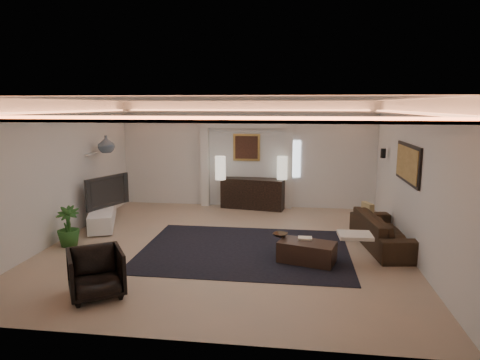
# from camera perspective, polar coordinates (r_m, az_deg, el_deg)

# --- Properties ---
(floor) EXTENTS (7.00, 7.00, 0.00)m
(floor) POSITION_cam_1_polar(r_m,az_deg,el_deg) (8.63, -1.86, -8.87)
(floor) COLOR tan
(floor) RESTS_ON ground
(ceiling) EXTENTS (7.00, 7.00, 0.00)m
(ceiling) POSITION_cam_1_polar(r_m,az_deg,el_deg) (8.16, -1.98, 10.77)
(ceiling) COLOR white
(ceiling) RESTS_ON ground
(wall_back) EXTENTS (7.00, 0.00, 7.00)m
(wall_back) POSITION_cam_1_polar(r_m,az_deg,el_deg) (11.71, 0.90, 3.45)
(wall_back) COLOR silver
(wall_back) RESTS_ON ground
(wall_front) EXTENTS (7.00, 0.00, 7.00)m
(wall_front) POSITION_cam_1_polar(r_m,az_deg,el_deg) (4.93, -8.64, -5.92)
(wall_front) COLOR silver
(wall_front) RESTS_ON ground
(wall_left) EXTENTS (0.00, 7.00, 7.00)m
(wall_left) POSITION_cam_1_polar(r_m,az_deg,el_deg) (9.49, -23.25, 1.07)
(wall_left) COLOR silver
(wall_left) RESTS_ON ground
(wall_right) EXTENTS (0.00, 7.00, 7.00)m
(wall_right) POSITION_cam_1_polar(r_m,az_deg,el_deg) (8.44, 22.22, 0.12)
(wall_right) COLOR silver
(wall_right) RESTS_ON ground
(cove_soffit) EXTENTS (7.00, 7.00, 0.04)m
(cove_soffit) POSITION_cam_1_polar(r_m,az_deg,el_deg) (8.16, -1.97, 8.80)
(cove_soffit) COLOR silver
(cove_soffit) RESTS_ON ceiling
(daylight_slit) EXTENTS (0.25, 0.03, 1.00)m
(daylight_slit) POSITION_cam_1_polar(r_m,az_deg,el_deg) (11.62, 7.52, 2.82)
(daylight_slit) COLOR white
(daylight_slit) RESTS_ON wall_back
(area_rug) EXTENTS (4.00, 3.00, 0.01)m
(area_rug) POSITION_cam_1_polar(r_m,az_deg,el_deg) (8.39, 0.65, -9.39)
(area_rug) COLOR black
(area_rug) RESTS_ON ground
(pilaster_left) EXTENTS (0.22, 0.20, 2.20)m
(pilaster_left) POSITION_cam_1_polar(r_m,az_deg,el_deg) (11.84, -4.70, 1.78)
(pilaster_left) COLOR silver
(pilaster_left) RESTS_ON ground
(pilaster_right) EXTENTS (0.22, 0.20, 2.20)m
(pilaster_right) POSITION_cam_1_polar(r_m,az_deg,el_deg) (11.58, 6.50, 1.56)
(pilaster_right) COLOR silver
(pilaster_right) RESTS_ON ground
(alcove_header) EXTENTS (2.52, 0.20, 0.12)m
(alcove_header) POSITION_cam_1_polar(r_m,az_deg,el_deg) (11.54, 0.85, 7.34)
(alcove_header) COLOR silver
(alcove_header) RESTS_ON wall_back
(painting_frame) EXTENTS (0.74, 0.04, 0.74)m
(painting_frame) POSITION_cam_1_polar(r_m,az_deg,el_deg) (11.65, 0.88, 4.41)
(painting_frame) COLOR tan
(painting_frame) RESTS_ON wall_back
(painting_canvas) EXTENTS (0.62, 0.02, 0.62)m
(painting_canvas) POSITION_cam_1_polar(r_m,az_deg,el_deg) (11.63, 0.87, 4.40)
(painting_canvas) COLOR #4C2D1E
(painting_canvas) RESTS_ON wall_back
(art_panel_frame) EXTENTS (0.04, 1.64, 0.74)m
(art_panel_frame) POSITION_cam_1_polar(r_m,az_deg,el_deg) (8.69, 21.65, 2.08)
(art_panel_frame) COLOR black
(art_panel_frame) RESTS_ON wall_right
(art_panel_gold) EXTENTS (0.02, 1.50, 0.62)m
(art_panel_gold) POSITION_cam_1_polar(r_m,az_deg,el_deg) (8.68, 21.49, 2.09)
(art_panel_gold) COLOR tan
(art_panel_gold) RESTS_ON wall_right
(wall_sconce) EXTENTS (0.12, 0.12, 0.22)m
(wall_sconce) POSITION_cam_1_polar(r_m,az_deg,el_deg) (10.51, 18.70, 3.42)
(wall_sconce) COLOR black
(wall_sconce) RESTS_ON wall_right
(wall_niche) EXTENTS (0.10, 0.55, 0.04)m
(wall_niche) POSITION_cam_1_polar(r_m,az_deg,el_deg) (10.65, -19.23, 3.31)
(wall_niche) COLOR silver
(wall_niche) RESTS_ON wall_left
(console) EXTENTS (1.76, 0.80, 0.85)m
(console) POSITION_cam_1_polar(r_m,az_deg,el_deg) (11.61, 1.74, -1.87)
(console) COLOR black
(console) RESTS_ON ground
(lamp_left) EXTENTS (0.35, 0.35, 0.63)m
(lamp_left) POSITION_cam_1_polar(r_m,az_deg,el_deg) (11.34, -2.65, 1.39)
(lamp_left) COLOR #F1E4CC
(lamp_left) RESTS_ON console
(lamp_right) EXTENTS (0.31, 0.31, 0.61)m
(lamp_right) POSITION_cam_1_polar(r_m,az_deg,el_deg) (11.43, 5.69, 1.42)
(lamp_right) COLOR silver
(lamp_right) RESTS_ON console
(media_ledge) EXTENTS (1.23, 2.11, 0.39)m
(media_ledge) POSITION_cam_1_polar(r_m,az_deg,el_deg) (10.57, -17.95, -4.53)
(media_ledge) COLOR white
(media_ledge) RESTS_ON ground
(tv) EXTENTS (1.25, 0.64, 0.74)m
(tv) POSITION_cam_1_polar(r_m,az_deg,el_deg) (10.55, -17.85, -1.24)
(tv) COLOR black
(tv) RESTS_ON media_ledge
(figurine) EXTENTS (0.15, 0.15, 0.41)m
(figurine) POSITION_cam_1_polar(r_m,az_deg,el_deg) (11.39, -15.85, -1.25)
(figurine) COLOR #35231A
(figurine) RESTS_ON media_ledge
(ginger_jar) EXTENTS (0.49, 0.49, 0.41)m
(ginger_jar) POSITION_cam_1_polar(r_m,az_deg,el_deg) (10.64, -17.55, 4.62)
(ginger_jar) COLOR slate
(ginger_jar) RESTS_ON wall_niche
(plant) EXTENTS (0.55, 0.55, 0.80)m
(plant) POSITION_cam_1_polar(r_m,az_deg,el_deg) (9.20, -22.10, -5.80)
(plant) COLOR #285C20
(plant) RESTS_ON ground
(sofa) EXTENTS (2.27, 1.15, 0.63)m
(sofa) POSITION_cam_1_polar(r_m,az_deg,el_deg) (8.98, 18.95, -6.54)
(sofa) COLOR #402F1E
(sofa) RESTS_ON ground
(throw_blanket) EXTENTS (0.59, 0.49, 0.06)m
(throw_blanket) POSITION_cam_1_polar(r_m,az_deg,el_deg) (7.74, 15.20, -7.19)
(throw_blanket) COLOR beige
(throw_blanket) RESTS_ON sofa
(throw_pillow) EXTENTS (0.23, 0.37, 0.36)m
(throw_pillow) POSITION_cam_1_polar(r_m,az_deg,el_deg) (9.54, 16.76, -4.00)
(throw_pillow) COLOR tan
(throw_pillow) RESTS_ON sofa
(coffee_table) EXTENTS (1.09, 0.79, 0.37)m
(coffee_table) POSITION_cam_1_polar(r_m,az_deg,el_deg) (7.79, 8.98, -9.51)
(coffee_table) COLOR black
(coffee_table) RESTS_ON ground
(bowl) EXTENTS (0.35, 0.35, 0.06)m
(bowl) POSITION_cam_1_polar(r_m,az_deg,el_deg) (7.97, 5.43, -7.18)
(bowl) COLOR #3B2B1C
(bowl) RESTS_ON coffee_table
(magazine) EXTENTS (0.25, 0.18, 0.03)m
(magazine) POSITION_cam_1_polar(r_m,az_deg,el_deg) (7.89, 8.73, -7.57)
(magazine) COLOR #FFF0CE
(magazine) RESTS_ON coffee_table
(armchair) EXTENTS (1.06, 1.06, 0.71)m
(armchair) POSITION_cam_1_polar(r_m,az_deg,el_deg) (6.74, -18.78, -11.75)
(armchair) COLOR #372F27
(armchair) RESTS_ON ground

